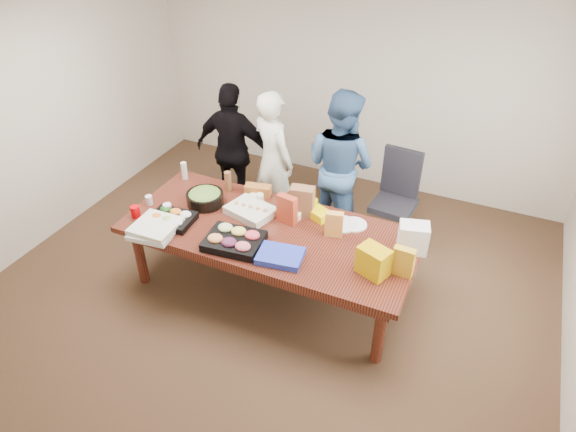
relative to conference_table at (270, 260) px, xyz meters
The scene contains 36 objects.
floor 0.39m from the conference_table, ahead, with size 5.50×5.00×0.02m, color #47301E.
ceiling 2.33m from the conference_table, ahead, with size 5.50×5.00×0.02m, color white.
wall_back 2.68m from the conference_table, 90.00° to the left, with size 5.50×0.04×2.70m, color beige.
wall_front 2.68m from the conference_table, 90.00° to the right, with size 5.50×0.04×2.70m, color beige.
wall_left 2.92m from the conference_table, behind, with size 0.04×5.00×2.70m, color beige.
conference_table is the anchor object (origin of this frame).
office_chair 1.59m from the conference_table, 55.77° to the left, with size 0.52×0.52×1.03m, color black.
person_center 1.31m from the conference_table, 114.15° to the left, with size 0.60×0.39×1.64m, color white.
person_right 1.35m from the conference_table, 77.91° to the left, with size 0.85×0.66×1.74m, color #3A5F8E.
person_left 1.61m from the conference_table, 131.79° to the left, with size 0.95×0.40×1.63m, color black.
veggie_tray 1.04m from the conference_table, 162.70° to the right, with size 0.42×0.33×0.06m, color black.
fruit_tray 0.57m from the conference_table, 118.41° to the right, with size 0.51×0.40×0.08m, color black.
sheet_cake 0.52m from the conference_table, 151.20° to the left, with size 0.45×0.34×0.08m, color silver.
salad_bowl 0.91m from the conference_table, behind, with size 0.38×0.38×0.12m, color black.
chip_bag_blue 0.60m from the conference_table, 51.46° to the right, with size 0.39×0.29×0.06m, color #263ABE.
chip_bag_red 0.56m from the conference_table, 61.51° to the left, with size 0.20×0.08×0.29m, color #B03A1F.
chip_bag_yellow 1.40m from the conference_table, ahead, with size 0.18×0.07×0.27m, color gold.
chip_bag_orange 0.79m from the conference_table, 15.43° to the left, with size 0.16×0.07×0.25m, color #F2A245.
mayo_jar 0.62m from the conference_table, 128.61° to the left, with size 0.08×0.08×0.12m, color silver.
mustard_bottle 0.69m from the conference_table, 56.09° to the left, with size 0.06×0.06×0.16m, color #DDC800.
dressing_bottle 0.96m from the conference_table, 147.48° to the left, with size 0.07×0.07×0.22m, color brown.
ranch_bottle 1.42m from the conference_table, 159.77° to the left, with size 0.06×0.06×0.19m, color beige.
banana_bunch 0.66m from the conference_table, 48.74° to the left, with size 0.27×0.16×0.09m, color #FEE001.
bread_loaf 0.76m from the conference_table, 126.87° to the left, with size 0.27×0.12×0.11m, color #A55E25.
kraft_bag 0.67m from the conference_table, 63.64° to the left, with size 0.23×0.13×0.30m, color brown.
red_cup 1.40m from the conference_table, 164.56° to the right, with size 0.09×0.09×0.12m, color #D10006.
clear_cup_a 1.13m from the conference_table, 169.95° to the right, with size 0.08×0.08×0.11m, color white.
clear_cup_b 1.37m from the conference_table, behind, with size 0.07×0.07×0.10m, color silver.
pizza_box_lower 1.15m from the conference_table, 152.86° to the right, with size 0.40×0.40×0.05m, color silver.
pizza_box_upper 1.15m from the conference_table, 153.41° to the right, with size 0.40×0.40×0.05m, color silver.
plate_a 0.80m from the conference_table, 30.01° to the left, with size 0.29×0.29×0.02m, color silver.
plate_b 0.90m from the conference_table, 29.01° to the left, with size 0.25×0.25×0.02m, color white.
dip_bowl_a 0.50m from the conference_table, 63.41° to the left, with size 0.16×0.16×0.06m, color #F4F2CD.
dip_bowl_b 0.66m from the conference_table, 133.12° to the left, with size 0.14×0.14×0.06m, color #F3EDC6.
grocery_bag_white 1.42m from the conference_table, 10.62° to the left, with size 0.26×0.18×0.28m, color white.
grocery_bag_yellow 1.20m from the conference_table, 10.60° to the right, with size 0.26×0.18×0.26m, color #D4A604.
Camera 1 is at (1.77, -3.48, 3.63)m, focal length 31.84 mm.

